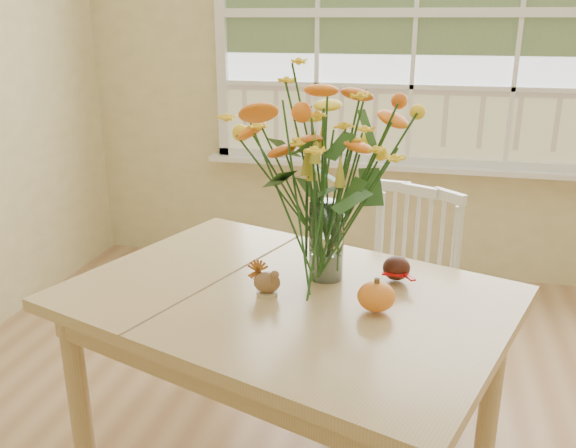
# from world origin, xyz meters

# --- Properties ---
(wall_back) EXTENTS (4.00, 0.02, 2.70)m
(wall_back) POSITION_xyz_m (0.00, 2.25, 1.35)
(wall_back) COLOR #CABF81
(wall_back) RESTS_ON floor
(window) EXTENTS (2.42, 0.12, 1.74)m
(window) POSITION_xyz_m (0.00, 2.21, 1.53)
(window) COLOR silver
(window) RESTS_ON wall_back
(dining_table) EXTENTS (1.56, 1.32, 0.71)m
(dining_table) POSITION_xyz_m (-0.28, 0.30, 0.62)
(dining_table) COLOR tan
(dining_table) RESTS_ON floor
(windsor_chair) EXTENTS (0.52, 0.51, 0.86)m
(windsor_chair) POSITION_xyz_m (0.06, 0.96, 0.49)
(windsor_chair) COLOR white
(windsor_chair) RESTS_ON floor
(flower_vase) EXTENTS (0.54, 0.54, 0.64)m
(flower_vase) POSITION_xyz_m (-0.18, 0.45, 1.09)
(flower_vase) COLOR white
(flower_vase) RESTS_ON dining_table
(pumpkin) EXTENTS (0.11, 0.11, 0.09)m
(pumpkin) POSITION_xyz_m (0.01, 0.24, 0.75)
(pumpkin) COLOR orange
(pumpkin) RESTS_ON dining_table
(turkey_figurine) EXTENTS (0.09, 0.07, 0.10)m
(turkey_figurine) POSITION_xyz_m (-0.33, 0.27, 0.75)
(turkey_figurine) COLOR #CCB78C
(turkey_figurine) RESTS_ON dining_table
(dark_gourd) EXTENTS (0.13, 0.12, 0.08)m
(dark_gourd) POSITION_xyz_m (0.05, 0.47, 0.75)
(dark_gourd) COLOR #38160F
(dark_gourd) RESTS_ON dining_table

